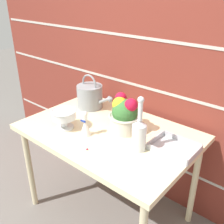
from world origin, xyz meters
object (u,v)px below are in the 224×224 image
at_px(glass_decanter, 139,133).
at_px(wire_tray, 174,148).
at_px(figurine_vase, 85,126).
at_px(flower_planter, 125,115).
at_px(watering_can, 90,96).
at_px(crystal_pedestal_bowl, 64,116).

distance_m(glass_decanter, wire_tray, 0.23).
xyz_separation_m(figurine_vase, wire_tray, (0.52, 0.22, -0.06)).
relative_size(flower_planter, glass_decanter, 0.74).
height_order(watering_can, figurine_vase, watering_can).
bearing_deg(crystal_pedestal_bowl, watering_can, 106.37).
xyz_separation_m(glass_decanter, wire_tray, (0.16, 0.13, -0.10)).
distance_m(crystal_pedestal_bowl, flower_planter, 0.40).
height_order(figurine_vase, wire_tray, figurine_vase).
bearing_deg(flower_planter, figurine_vase, -125.82).
height_order(watering_can, flower_planter, watering_can).
bearing_deg(wire_tray, glass_decanter, -140.45).
bearing_deg(watering_can, wire_tray, -7.75).
bearing_deg(flower_planter, watering_can, 164.94).
bearing_deg(crystal_pedestal_bowl, flower_planter, 35.96).
relative_size(crystal_pedestal_bowl, wire_tray, 0.64).
bearing_deg(figurine_vase, watering_can, 130.35).
relative_size(watering_can, crystal_pedestal_bowl, 2.03).
relative_size(watering_can, figurine_vase, 2.03).
bearing_deg(wire_tray, watering_can, 172.25).
height_order(flower_planter, wire_tray, flower_planter).
distance_m(flower_planter, glass_decanter, 0.24).
bearing_deg(figurine_vase, glass_decanter, 13.22).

